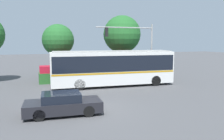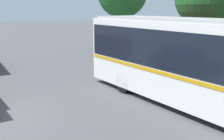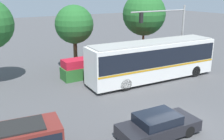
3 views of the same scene
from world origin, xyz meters
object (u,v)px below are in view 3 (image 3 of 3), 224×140
(street_tree_centre, at_px, (74,25))
(street_tree_right, at_px, (144,14))
(city_bus, at_px, (153,58))
(sedan_foreground, at_px, (158,126))
(traffic_light_pole, at_px, (170,28))

(street_tree_centre, xyz_separation_m, street_tree_right, (7.42, -0.99, 0.72))
(city_bus, relative_size, sedan_foreground, 2.63)
(traffic_light_pole, distance_m, street_tree_centre, 9.03)
(traffic_light_pole, bearing_deg, sedan_foreground, 45.01)
(sedan_foreground, bearing_deg, street_tree_centre, 88.26)
(traffic_light_pole, bearing_deg, street_tree_right, -83.48)
(city_bus, height_order, street_tree_right, street_tree_right)
(city_bus, bearing_deg, street_tree_right, 63.35)
(traffic_light_pole, bearing_deg, street_tree_centre, -29.94)
(city_bus, bearing_deg, street_tree_centre, 128.95)
(city_bus, xyz_separation_m, traffic_light_pole, (3.32, 1.65, 2.20))
(street_tree_right, bearing_deg, city_bus, -119.39)
(city_bus, height_order, street_tree_centre, street_tree_centre)
(sedan_foreground, xyz_separation_m, street_tree_centre, (1.16, 13.49, 3.81))
(street_tree_centre, relative_size, street_tree_right, 0.85)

